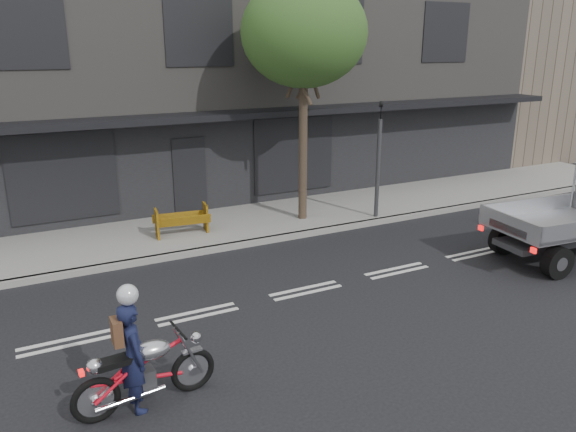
{
  "coord_description": "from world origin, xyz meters",
  "views": [
    {
      "loc": [
        -5.31,
        -9.54,
        5.01
      ],
      "look_at": [
        -0.17,
        0.5,
        1.55
      ],
      "focal_mm": 35.0,
      "sensor_mm": 36.0,
      "label": 1
    }
  ],
  "objects_px": {
    "street_tree": "(304,34)",
    "traffic_light_pole": "(378,166)",
    "construction_barrier": "(184,222)",
    "motorcycle": "(145,370)",
    "rider": "(133,357)"
  },
  "relations": [
    {
      "from": "motorcycle",
      "to": "rider",
      "type": "bearing_deg",
      "value": 175.21
    },
    {
      "from": "street_tree",
      "to": "traffic_light_pole",
      "type": "bearing_deg",
      "value": -23.03
    },
    {
      "from": "street_tree",
      "to": "construction_barrier",
      "type": "relative_size",
      "value": 4.73
    },
    {
      "from": "rider",
      "to": "motorcycle",
      "type": "bearing_deg",
      "value": -94.79
    },
    {
      "from": "construction_barrier",
      "to": "rider",
      "type": "bearing_deg",
      "value": -112.59
    },
    {
      "from": "traffic_light_pole",
      "to": "construction_barrier",
      "type": "height_order",
      "value": "traffic_light_pole"
    },
    {
      "from": "motorcycle",
      "to": "rider",
      "type": "relative_size",
      "value": 1.29
    },
    {
      "from": "rider",
      "to": "construction_barrier",
      "type": "relative_size",
      "value": 1.15
    },
    {
      "from": "motorcycle",
      "to": "rider",
      "type": "distance_m",
      "value": 0.3
    },
    {
      "from": "construction_barrier",
      "to": "motorcycle",
      "type": "bearing_deg",
      "value": -111.46
    },
    {
      "from": "traffic_light_pole",
      "to": "construction_barrier",
      "type": "xyz_separation_m",
      "value": [
        -5.56,
        0.82,
        -1.1
      ]
    },
    {
      "from": "traffic_light_pole",
      "to": "street_tree",
      "type": "bearing_deg",
      "value": 156.97
    },
    {
      "from": "street_tree",
      "to": "traffic_light_pole",
      "type": "height_order",
      "value": "street_tree"
    },
    {
      "from": "motorcycle",
      "to": "construction_barrier",
      "type": "height_order",
      "value": "motorcycle"
    },
    {
      "from": "street_tree",
      "to": "motorcycle",
      "type": "bearing_deg",
      "value": -132.95
    }
  ]
}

